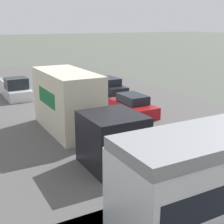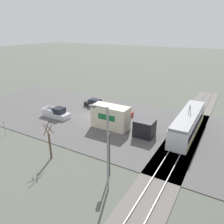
% 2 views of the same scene
% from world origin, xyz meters
% --- Properties ---
extents(ground_plane, '(320.00, 320.00, 0.00)m').
position_xyz_m(ground_plane, '(0.00, 0.00, 0.00)').
color(ground_plane, '#565B51').
extents(road_surface, '(21.66, 51.55, 0.08)m').
position_xyz_m(road_surface, '(0.00, 0.00, 0.04)').
color(road_surface, '#565454').
rests_on(road_surface, ground).
extents(box_truck, '(2.54, 10.10, 3.63)m').
position_xyz_m(box_truck, '(2.30, 7.07, 1.76)').
color(box_truck, black).
rests_on(box_truck, ground).
extents(pickup_truck, '(1.96, 5.22, 1.81)m').
position_xyz_m(pickup_truck, '(3.24, -4.93, 0.76)').
color(pickup_truck, silver).
rests_on(pickup_truck, ground).
extents(sedan_car_0, '(1.77, 4.41, 1.42)m').
position_xyz_m(sedan_car_0, '(-3.09, 4.64, 0.66)').
color(sedan_car_0, maroon).
rests_on(sedan_car_0, ground).
extents(sedan_car_1, '(1.74, 4.38, 1.53)m').
position_xyz_m(sedan_car_1, '(-4.68, -2.00, 0.71)').
color(sedan_car_1, black).
rests_on(sedan_car_1, ground).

